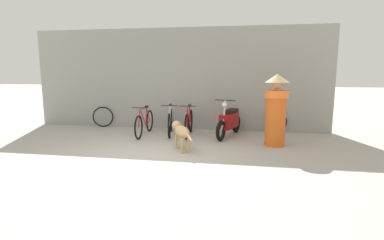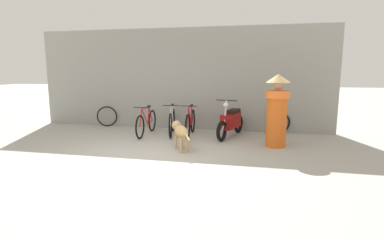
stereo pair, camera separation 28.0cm
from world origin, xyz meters
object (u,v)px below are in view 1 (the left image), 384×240
object	(u,v)px
bicycle_0	(144,123)
stray_dog	(181,131)
bicycle_1	(170,122)
bicycle_2	(189,123)
person_in_robes	(276,109)
spare_tire_right	(276,122)
spare_tire_left	(103,117)
motorcycle	(229,122)

from	to	relation	value
bicycle_0	stray_dog	world-z (taller)	bicycle_0
bicycle_1	bicycle_2	bearing A→B (deg)	69.96
stray_dog	person_in_robes	xyz separation A→B (m)	(2.21, 0.80, 0.48)
bicycle_0	spare_tire_right	bearing A→B (deg)	102.42
spare_tire_right	spare_tire_left	bearing A→B (deg)	-179.96
bicycle_1	person_in_robes	bearing A→B (deg)	63.10
motorcycle	bicycle_0	bearing A→B (deg)	-67.62
person_in_robes	spare_tire_right	bearing A→B (deg)	-51.19
spare_tire_left	spare_tire_right	world-z (taller)	spare_tire_left
bicycle_1	stray_dog	distance (m)	1.75
bicycle_1	spare_tire_left	size ratio (longest dim) A/B	2.45
bicycle_0	bicycle_1	distance (m)	0.74
bicycle_0	bicycle_1	world-z (taller)	bicycle_1
motorcycle	spare_tire_right	world-z (taller)	motorcycle
motorcycle	spare_tire_left	size ratio (longest dim) A/B	2.63
stray_dog	bicycle_2	bearing A→B (deg)	-26.77
bicycle_2	stray_dog	distance (m)	1.53
bicycle_0	person_in_robes	bearing A→B (deg)	78.32
spare_tire_right	person_in_robes	bearing A→B (deg)	-96.73
bicycle_1	motorcycle	world-z (taller)	motorcycle
motorcycle	person_in_robes	xyz separation A→B (m)	(1.18, -0.84, 0.50)
person_in_robes	bicycle_0	bearing A→B (deg)	35.97
bicycle_1	motorcycle	xyz separation A→B (m)	(1.70, 0.03, 0.06)
bicycle_2	spare_tire_left	world-z (taller)	bicycle_2
bicycle_1	spare_tire_right	xyz separation A→B (m)	(3.06, 0.77, -0.05)
stray_dog	spare_tire_left	distance (m)	3.94
bicycle_2	motorcycle	distance (m)	1.14
spare_tire_left	spare_tire_right	xyz separation A→B (m)	(5.54, 0.00, -0.01)
bicycle_1	spare_tire_right	bearing A→B (deg)	92.98
bicycle_1	person_in_robes	world-z (taller)	person_in_robes
bicycle_0	person_in_robes	size ratio (longest dim) A/B	0.99
motorcycle	stray_dog	size ratio (longest dim) A/B	1.63
bicycle_2	spare_tire_right	size ratio (longest dim) A/B	2.56
stray_dog	spare_tire_left	world-z (taller)	spare_tire_left
bicycle_0	spare_tire_left	xyz separation A→B (m)	(-1.76, 0.97, -0.02)
motorcycle	spare_tire_right	bearing A→B (deg)	135.15
bicycle_2	bicycle_0	bearing A→B (deg)	-88.61
bicycle_1	person_in_robes	size ratio (longest dim) A/B	0.94
person_in_robes	spare_tire_right	xyz separation A→B (m)	(0.19, 1.58, -0.60)
spare_tire_right	stray_dog	bearing A→B (deg)	-135.17
spare_tire_left	motorcycle	bearing A→B (deg)	-9.97
bicycle_1	spare_tire_left	xyz separation A→B (m)	(-2.47, 0.77, -0.03)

